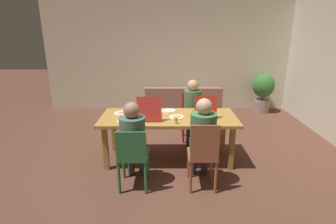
% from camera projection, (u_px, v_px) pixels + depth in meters
% --- Properties ---
extents(ground_plane, '(20.00, 20.00, 0.00)m').
position_uv_depth(ground_plane, '(168.00, 159.00, 4.54)').
color(ground_plane, brown).
extents(back_wall, '(6.40, 0.12, 2.78)m').
position_uv_depth(back_wall, '(168.00, 57.00, 7.02)').
color(back_wall, beige).
rests_on(back_wall, ground).
extents(dining_table, '(2.19, 0.91, 0.77)m').
position_uv_depth(dining_table, '(168.00, 121.00, 4.34)').
color(dining_table, '#B5833A').
rests_on(dining_table, ground).
extents(chair_0, '(0.40, 0.39, 0.92)m').
position_uv_depth(chair_0, '(191.00, 114.00, 5.27)').
color(chair_0, '#AC2A29').
rests_on(chair_0, ground).
extents(person_0, '(0.32, 0.55, 1.20)m').
position_uv_depth(person_0, '(192.00, 106.00, 5.06)').
color(person_0, '#433F41').
rests_on(person_0, ground).
extents(chair_1, '(0.41, 0.45, 0.90)m').
position_uv_depth(chair_1, '(132.00, 156.00, 3.56)').
color(chair_1, '#2C6F41').
rests_on(chair_1, ground).
extents(person_1, '(0.34, 0.51, 1.22)m').
position_uv_depth(person_1, '(133.00, 136.00, 3.62)').
color(person_1, '#3F3945').
rests_on(person_1, ground).
extents(chair_2, '(0.39, 0.44, 0.98)m').
position_uv_depth(chair_2, '(203.00, 154.00, 3.54)').
color(chair_2, '#9A5839').
rests_on(chair_2, ground).
extents(person_2, '(0.35, 0.53, 1.27)m').
position_uv_depth(person_2, '(202.00, 135.00, 3.62)').
color(person_2, '#322D3A').
rests_on(person_2, ground).
extents(pizza_box_0, '(0.37, 0.45, 0.38)m').
position_uv_depth(pizza_box_0, '(149.00, 115.00, 4.22)').
color(pizza_box_0, red).
rests_on(pizza_box_0, dining_table).
extents(pizza_box_1, '(0.35, 0.41, 0.36)m').
position_uv_depth(pizza_box_1, '(204.00, 112.00, 4.35)').
color(pizza_box_1, red).
rests_on(pizza_box_1, dining_table).
extents(plate_0, '(0.26, 0.26, 0.03)m').
position_uv_depth(plate_0, '(121.00, 113.00, 4.45)').
color(plate_0, white).
rests_on(plate_0, dining_table).
extents(plate_1, '(0.24, 0.24, 0.01)m').
position_uv_depth(plate_1, '(169.00, 111.00, 4.59)').
color(plate_1, white).
rests_on(plate_1, dining_table).
extents(plate_2, '(0.24, 0.24, 0.03)m').
position_uv_depth(plate_2, '(176.00, 117.00, 4.27)').
color(plate_2, white).
rests_on(plate_2, dining_table).
extents(plate_3, '(0.24, 0.24, 0.01)m').
position_uv_depth(plate_3, '(125.00, 121.00, 4.08)').
color(plate_3, white).
rests_on(plate_3, dining_table).
extents(drinking_glass_0, '(0.07, 0.07, 0.13)m').
position_uv_depth(drinking_glass_0, '(137.00, 120.00, 3.94)').
color(drinking_glass_0, silver).
rests_on(drinking_glass_0, dining_table).
extents(drinking_glass_1, '(0.06, 0.06, 0.10)m').
position_uv_depth(drinking_glass_1, '(175.00, 120.00, 3.97)').
color(drinking_glass_1, '#E3C863').
rests_on(drinking_glass_1, dining_table).
extents(couch, '(1.80, 0.82, 0.79)m').
position_uv_depth(couch, '(182.00, 106.00, 6.63)').
color(couch, '#986653').
rests_on(couch, ground).
extents(potted_plant, '(0.55, 0.55, 1.01)m').
position_uv_depth(potted_plant, '(262.00, 90.00, 6.91)').
color(potted_plant, gray).
rests_on(potted_plant, ground).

